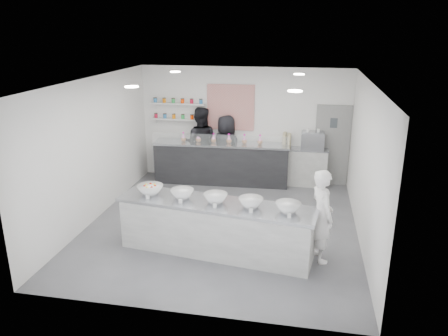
# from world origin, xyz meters

# --- Properties ---
(floor) EXTENTS (6.00, 6.00, 0.00)m
(floor) POSITION_xyz_m (0.00, 0.00, 0.00)
(floor) COLOR #515156
(floor) RESTS_ON ground
(ceiling) EXTENTS (6.00, 6.00, 0.00)m
(ceiling) POSITION_xyz_m (0.00, 0.00, 3.00)
(ceiling) COLOR white
(ceiling) RESTS_ON floor
(back_wall) EXTENTS (5.50, 0.00, 5.50)m
(back_wall) POSITION_xyz_m (0.00, 3.00, 1.50)
(back_wall) COLOR white
(back_wall) RESTS_ON floor
(left_wall) EXTENTS (0.00, 6.00, 6.00)m
(left_wall) POSITION_xyz_m (-2.75, 0.00, 1.50)
(left_wall) COLOR white
(left_wall) RESTS_ON floor
(right_wall) EXTENTS (0.00, 6.00, 6.00)m
(right_wall) POSITION_xyz_m (2.75, 0.00, 1.50)
(right_wall) COLOR white
(right_wall) RESTS_ON floor
(back_door) EXTENTS (0.88, 0.04, 2.10)m
(back_door) POSITION_xyz_m (2.30, 2.97, 1.05)
(back_door) COLOR gray
(back_door) RESTS_ON floor
(pattern_panel) EXTENTS (1.25, 0.03, 1.20)m
(pattern_panel) POSITION_xyz_m (-0.35, 2.98, 1.95)
(pattern_panel) COLOR #A11814
(pattern_panel) RESTS_ON back_wall
(jar_shelf_lower) EXTENTS (1.45, 0.22, 0.04)m
(jar_shelf_lower) POSITION_xyz_m (-1.75, 2.90, 1.60)
(jar_shelf_lower) COLOR silver
(jar_shelf_lower) RESTS_ON back_wall
(jar_shelf_upper) EXTENTS (1.45, 0.22, 0.04)m
(jar_shelf_upper) POSITION_xyz_m (-1.75, 2.90, 2.02)
(jar_shelf_upper) COLOR silver
(jar_shelf_upper) RESTS_ON back_wall
(preserve_jars) EXTENTS (1.45, 0.10, 0.56)m
(preserve_jars) POSITION_xyz_m (-1.75, 2.88, 1.88)
(preserve_jars) COLOR red
(preserve_jars) RESTS_ON jar_shelf_lower
(downlight_0) EXTENTS (0.24, 0.24, 0.02)m
(downlight_0) POSITION_xyz_m (-1.40, -1.00, 2.98)
(downlight_0) COLOR white
(downlight_0) RESTS_ON ceiling
(downlight_1) EXTENTS (0.24, 0.24, 0.02)m
(downlight_1) POSITION_xyz_m (1.40, -1.00, 2.98)
(downlight_1) COLOR white
(downlight_1) RESTS_ON ceiling
(downlight_2) EXTENTS (0.24, 0.24, 0.02)m
(downlight_2) POSITION_xyz_m (-1.40, 1.60, 2.98)
(downlight_2) COLOR white
(downlight_2) RESTS_ON ceiling
(downlight_3) EXTENTS (0.24, 0.24, 0.02)m
(downlight_3) POSITION_xyz_m (1.40, 1.60, 2.98)
(downlight_3) COLOR white
(downlight_3) RESTS_ON ceiling
(prep_counter) EXTENTS (3.68, 1.31, 0.98)m
(prep_counter) POSITION_xyz_m (0.10, -1.14, 0.49)
(prep_counter) COLOR #A1A09C
(prep_counter) RESTS_ON floor
(back_bar) EXTENTS (3.55, 0.80, 1.09)m
(back_bar) POSITION_xyz_m (-0.52, 2.55, 0.55)
(back_bar) COLOR black
(back_bar) RESTS_ON floor
(sneeze_guard) EXTENTS (3.47, 0.17, 0.30)m
(sneeze_guard) POSITION_xyz_m (-0.50, 2.24, 1.24)
(sneeze_guard) COLOR white
(sneeze_guard) RESTS_ON back_bar
(espresso_ledge) EXTENTS (1.33, 0.42, 0.99)m
(espresso_ledge) POSITION_xyz_m (1.55, 2.78, 0.49)
(espresso_ledge) COLOR #A1A09C
(espresso_ledge) RESTS_ON floor
(espresso_machine) EXTENTS (0.57, 0.40, 0.44)m
(espresso_machine) POSITION_xyz_m (1.80, 2.78, 1.21)
(espresso_machine) COLOR #93969E
(espresso_machine) RESTS_ON espresso_ledge
(cup_stacks) EXTENTS (0.28, 0.24, 0.38)m
(cup_stacks) POSITION_xyz_m (1.15, 2.78, 1.17)
(cup_stacks) COLOR tan
(cup_stacks) RESTS_ON espresso_ledge
(prep_bowls) EXTENTS (3.08, 0.94, 0.17)m
(prep_bowls) POSITION_xyz_m (0.10, -1.14, 1.07)
(prep_bowls) COLOR white
(prep_bowls) RESTS_ON prep_counter
(label_cards) EXTENTS (2.66, 0.04, 0.07)m
(label_cards) POSITION_xyz_m (0.18, -1.67, 1.02)
(label_cards) COLOR white
(label_cards) RESTS_ON prep_counter
(cookie_bags) EXTENTS (2.14, 0.23, 0.26)m
(cookie_bags) POSITION_xyz_m (-0.52, 2.55, 1.22)
(cookie_bags) COLOR #FF89DB
(cookie_bags) RESTS_ON back_bar
(woman_prep) EXTENTS (0.61, 0.72, 1.68)m
(woman_prep) POSITION_xyz_m (1.97, -1.04, 0.84)
(woman_prep) COLOR white
(woman_prep) RESTS_ON floor
(staff_left) EXTENTS (1.01, 0.82, 1.96)m
(staff_left) POSITION_xyz_m (-1.14, 2.80, 0.98)
(staff_left) COLOR black
(staff_left) RESTS_ON floor
(staff_right) EXTENTS (1.01, 0.84, 1.78)m
(staff_right) POSITION_xyz_m (-0.43, 2.80, 0.89)
(staff_right) COLOR black
(staff_right) RESTS_ON floor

